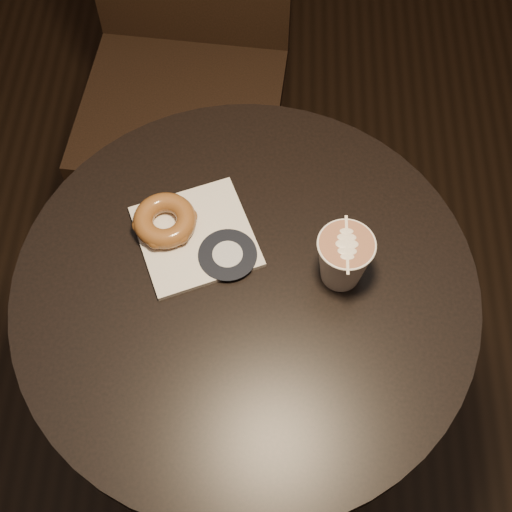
% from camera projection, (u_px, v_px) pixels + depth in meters
% --- Properties ---
extents(cafe_table, '(0.70, 0.70, 0.75)m').
position_uv_depth(cafe_table, '(247.00, 336.00, 1.24)').
color(cafe_table, black).
rests_on(cafe_table, ground).
extents(chair, '(0.47, 0.47, 1.09)m').
position_uv_depth(chair, '(185.00, 32.00, 1.51)').
color(chair, black).
rests_on(chair, ground).
extents(pastry_bag, '(0.22, 0.22, 0.01)m').
position_uv_depth(pastry_bag, '(196.00, 236.00, 1.10)').
color(pastry_bag, silver).
rests_on(pastry_bag, cafe_table).
extents(doughnut, '(0.10, 0.10, 0.03)m').
position_uv_depth(doughnut, '(165.00, 220.00, 1.09)').
color(doughnut, brown).
rests_on(doughnut, pastry_bag).
extents(latte_cup, '(0.08, 0.08, 0.09)m').
position_uv_depth(latte_cup, '(343.00, 260.00, 1.03)').
color(latte_cup, silver).
rests_on(latte_cup, cafe_table).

